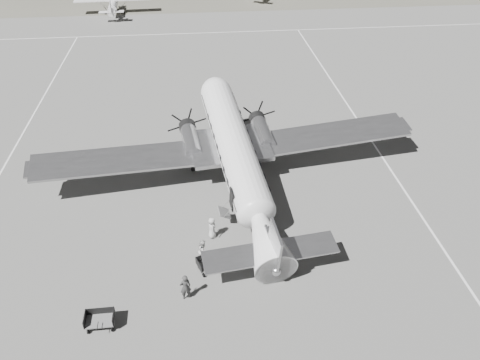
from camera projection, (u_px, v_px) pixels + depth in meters
The scene contains 11 objects.
ground at pixel (244, 219), 31.39m from camera, with size 260.00×260.00×0.00m, color slate.
taxi_line_right at pixel (416, 207), 32.40m from camera, with size 0.15×80.00×0.01m, color silver.
taxi_line_left at pixel (11, 155), 38.02m from camera, with size 0.15×60.00×0.01m, color silver.
taxi_line_horizon at pixel (212, 33), 63.99m from camera, with size 90.00×0.15×0.01m, color silver.
dc3_airliner at pixel (237, 157), 32.60m from camera, with size 28.66×19.89×5.46m, color #B0B0B2, non-canonical shape.
light_plane_left at pixel (114, 6), 70.69m from camera, with size 11.58×9.40×2.40m, color silver, non-canonical shape.
baggage_cart_near at pixel (210, 264), 27.32m from camera, with size 1.59×1.12×0.90m, color #5C5C5C, non-canonical shape.
baggage_cart_far at pixel (100, 320), 24.01m from camera, with size 1.57×1.11×0.89m, color #5C5C5C, non-canonical shape.
ground_crew at pixel (185, 287), 25.33m from camera, with size 0.62×0.41×1.70m, color #303030.
ramp_agent at pixel (203, 251), 27.69m from camera, with size 0.79×0.62×1.63m, color #ACACAA.
passenger at pixel (212, 228), 29.47m from camera, with size 0.74×0.48×1.51m, color #A8A8A6.
Camera 1 is at (-2.75, -24.08, 20.12)m, focal length 35.00 mm.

